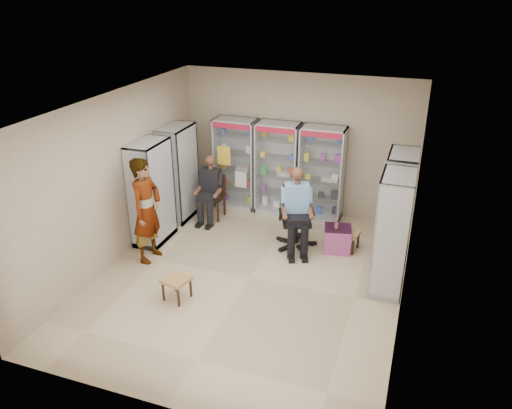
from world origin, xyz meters
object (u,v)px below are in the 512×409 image
(cabinet_right_far, at_px, (398,206))
(cabinet_left_near, at_px, (152,193))
(standing_man, at_px, (147,210))
(seated_shopkeeper, at_px, (296,211))
(woven_stool_b, at_px, (177,288))
(cabinet_back_left, at_px, (236,164))
(cabinet_right_near, at_px, (392,234))
(cabinet_back_mid, at_px, (278,169))
(pink_trunk, at_px, (337,239))
(cabinet_left_far, at_px, (178,173))
(wooden_chair, at_px, (213,197))
(office_chair, at_px, (296,218))
(cabinet_back_right, at_px, (321,174))
(woven_stool_a, at_px, (348,241))

(cabinet_right_far, distance_m, cabinet_left_near, 4.55)
(cabinet_left_near, bearing_deg, standing_man, 23.00)
(seated_shopkeeper, height_order, woven_stool_b, seated_shopkeeper)
(seated_shopkeeper, bearing_deg, cabinet_back_left, 119.10)
(cabinet_left_near, relative_size, seated_shopkeeper, 1.31)
(cabinet_back_left, bearing_deg, standing_man, -103.59)
(cabinet_right_near, height_order, seated_shopkeeper, cabinet_right_near)
(cabinet_right_far, height_order, seated_shopkeeper, cabinet_right_far)
(cabinet_left_near, height_order, seated_shopkeeper, cabinet_left_near)
(cabinet_back_left, distance_m, standing_man, 2.77)
(cabinet_back_mid, relative_size, pink_trunk, 4.10)
(cabinet_left_near, height_order, woven_stool_b, cabinet_left_near)
(cabinet_left_far, distance_m, woven_stool_b, 3.15)
(cabinet_back_left, xyz_separation_m, wooden_chair, (-0.25, -0.73, -0.53))
(cabinet_left_far, height_order, office_chair, cabinet_left_far)
(cabinet_back_right, distance_m, standing_man, 3.71)
(cabinet_right_far, xyz_separation_m, pink_trunk, (-1.01, -0.14, -0.77))
(cabinet_right_near, height_order, cabinet_left_far, same)
(cabinet_back_left, distance_m, woven_stool_a, 3.07)
(cabinet_right_far, distance_m, cabinet_left_far, 4.46)
(cabinet_right_far, xyz_separation_m, office_chair, (-1.79, -0.25, -0.40))
(cabinet_left_near, bearing_deg, cabinet_right_far, 101.41)
(cabinet_back_right, bearing_deg, standing_man, -133.47)
(cabinet_back_mid, relative_size, woven_stool_a, 5.34)
(cabinet_left_near, bearing_deg, cabinet_back_mid, 137.20)
(cabinet_left_near, distance_m, wooden_chair, 1.56)
(cabinet_left_far, xyz_separation_m, seated_shopkeeper, (2.67, -0.50, -0.24))
(cabinet_back_right, xyz_separation_m, office_chair, (-0.16, -1.38, -0.40))
(cabinet_right_far, distance_m, seated_shopkeeper, 1.83)
(cabinet_back_mid, relative_size, wooden_chair, 2.13)
(cabinet_right_far, relative_size, cabinet_left_near, 1.00)
(office_chair, bearing_deg, cabinet_right_near, -47.11)
(cabinet_back_left, height_order, wooden_chair, cabinet_back_left)
(cabinet_back_mid, relative_size, seated_shopkeeper, 1.31)
(pink_trunk, relative_size, woven_stool_a, 1.30)
(wooden_chair, bearing_deg, cabinet_back_mid, 31.31)
(cabinet_back_right, distance_m, pink_trunk, 1.61)
(cabinet_back_left, xyz_separation_m, standing_man, (-0.65, -2.69, -0.03))
(cabinet_back_right, height_order, cabinet_right_near, same)
(seated_shopkeeper, bearing_deg, standing_man, -173.81)
(cabinet_back_left, bearing_deg, woven_stool_a, -23.53)
(cabinet_back_right, xyz_separation_m, cabinet_left_far, (-2.83, -0.93, 0.00))
(seated_shopkeeper, xyz_separation_m, standing_man, (-2.39, -1.26, 0.21))
(cabinet_right_near, height_order, standing_man, cabinet_right_near)
(cabinet_right_far, height_order, cabinet_left_near, same)
(cabinet_back_right, bearing_deg, cabinet_right_far, -34.73)
(cabinet_back_mid, distance_m, seated_shopkeeper, 1.65)
(cabinet_left_far, height_order, standing_man, cabinet_left_far)
(wooden_chair, xyz_separation_m, woven_stool_a, (2.97, -0.45, -0.28))
(cabinet_right_far, distance_m, woven_stool_a, 1.15)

